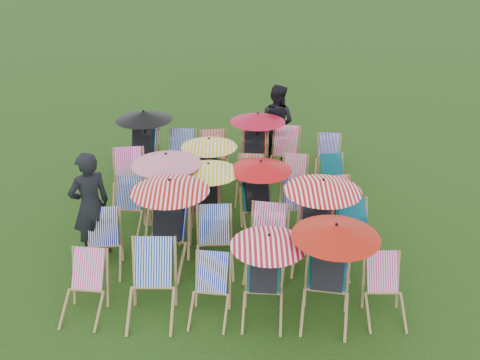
{
  "coord_description": "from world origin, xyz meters",
  "views": [
    {
      "loc": [
        0.01,
        -8.26,
        5.05
      ],
      "look_at": [
        0.12,
        0.28,
        0.9
      ],
      "focal_mm": 40.0,
      "sensor_mm": 36.0,
      "label": 1
    }
  ],
  "objects_px": {
    "deckchair_5": "(385,291)",
    "deckchair_29": "(328,157)",
    "deckchair_0": "(83,288)",
    "person_rear": "(276,123)",
    "person_left": "(90,206)"
  },
  "relations": [
    {
      "from": "deckchair_0",
      "to": "person_left",
      "type": "height_order",
      "value": "person_left"
    },
    {
      "from": "deckchair_0",
      "to": "deckchair_5",
      "type": "height_order",
      "value": "deckchair_0"
    },
    {
      "from": "deckchair_29",
      "to": "person_left",
      "type": "distance_m",
      "value": 5.35
    },
    {
      "from": "deckchair_0",
      "to": "person_rear",
      "type": "bearing_deg",
      "value": 67.96
    },
    {
      "from": "deckchair_5",
      "to": "person_left",
      "type": "relative_size",
      "value": 0.46
    },
    {
      "from": "deckchair_5",
      "to": "person_rear",
      "type": "xyz_separation_m",
      "value": [
        -1.11,
        5.59,
        0.47
      ]
    },
    {
      "from": "deckchair_5",
      "to": "deckchair_29",
      "type": "xyz_separation_m",
      "value": [
        -0.04,
        4.66,
        0.0
      ]
    },
    {
      "from": "deckchair_0",
      "to": "deckchair_29",
      "type": "relative_size",
      "value": 0.99
    },
    {
      "from": "person_left",
      "to": "deckchair_29",
      "type": "bearing_deg",
      "value": 179.12
    },
    {
      "from": "deckchair_29",
      "to": "person_left",
      "type": "xyz_separation_m",
      "value": [
        -4.37,
        -3.05,
        0.5
      ]
    },
    {
      "from": "person_left",
      "to": "person_rear",
      "type": "relative_size",
      "value": 1.03
    },
    {
      "from": "deckchair_0",
      "to": "deckchair_29",
      "type": "xyz_separation_m",
      "value": [
        4.17,
        4.55,
        -0.0
      ]
    },
    {
      "from": "deckchair_0",
      "to": "person_rear",
      "type": "height_order",
      "value": "person_rear"
    },
    {
      "from": "deckchair_5",
      "to": "deckchair_0",
      "type": "bearing_deg",
      "value": 179.26
    },
    {
      "from": "deckchair_29",
      "to": "person_rear",
      "type": "xyz_separation_m",
      "value": [
        -1.07,
        0.93,
        0.47
      ]
    }
  ]
}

